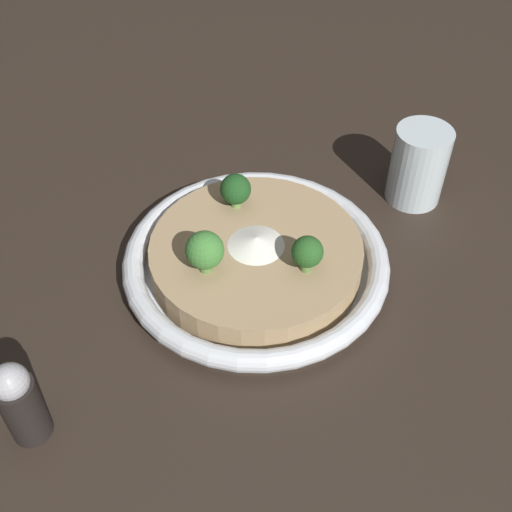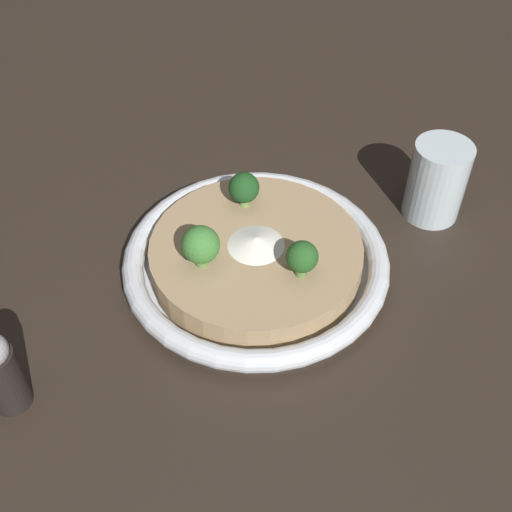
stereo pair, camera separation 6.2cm
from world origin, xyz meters
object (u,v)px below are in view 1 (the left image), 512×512
(broccoli_back, at_px, (236,190))
(broccoli_right, at_px, (307,253))
(risotto_bowl, at_px, (256,260))
(pepper_shaker, at_px, (20,402))
(broccoli_front_left, at_px, (205,251))
(drinking_glass, at_px, (418,165))

(broccoli_back, bearing_deg, broccoli_right, -45.96)
(risotto_bowl, bearing_deg, pepper_shaker, -128.89)
(risotto_bowl, xyz_separation_m, broccoli_back, (-0.03, 0.05, 0.04))
(broccoli_front_left, relative_size, pepper_shaker, 0.50)
(broccoli_front_left, distance_m, drinking_glass, 0.27)
(broccoli_back, bearing_deg, broccoli_front_left, -99.04)
(broccoli_front_left, height_order, drinking_glass, drinking_glass)
(broccoli_back, relative_size, pepper_shaker, 0.44)
(broccoli_right, bearing_deg, risotto_bowl, 152.57)
(broccoli_back, xyz_separation_m, broccoli_right, (0.08, -0.08, 0.00))
(broccoli_front_left, bearing_deg, broccoli_back, 80.96)
(broccoli_back, distance_m, pepper_shaker, 0.28)
(pepper_shaker, bearing_deg, risotto_bowl, 51.11)
(risotto_bowl, bearing_deg, broccoli_right, -27.43)
(broccoli_back, distance_m, broccoli_right, 0.11)
(broccoli_back, relative_size, drinking_glass, 0.43)
(broccoli_right, height_order, pepper_shaker, pepper_shaker)
(broccoli_front_left, bearing_deg, pepper_shaker, -126.16)
(broccoli_right, bearing_deg, broccoli_front_left, -173.09)
(broccoli_front_left, distance_m, pepper_shaker, 0.20)
(risotto_bowl, height_order, broccoli_front_left, broccoli_front_left)
(risotto_bowl, relative_size, drinking_glass, 3.00)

